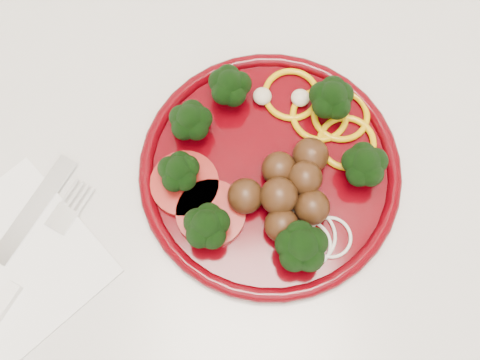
{
  "coord_description": "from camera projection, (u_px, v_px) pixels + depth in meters",
  "views": [
    {
      "loc": [
        0.09,
        1.52,
        1.46
      ],
      "look_at": [
        0.11,
        1.7,
        0.92
      ],
      "focal_mm": 45.0,
      "sensor_mm": 36.0,
      "label": 1
    }
  ],
  "objects": [
    {
      "name": "counter",
      "position": [
        175.0,
        278.0,
        1.01
      ],
      "size": [
        2.4,
        0.6,
        0.9
      ],
      "color": "white",
      "rests_on": "ground"
    },
    {
      "name": "fork",
      "position": [
        5.0,
        301.0,
        0.54
      ],
      "size": [
        0.12,
        0.17,
        0.01
      ],
      "rotation": [
        0.0,
        0.0,
        0.96
      ],
      "color": "white",
      "rests_on": "napkin"
    },
    {
      "name": "plate",
      "position": [
        269.0,
        169.0,
        0.57
      ],
      "size": [
        0.25,
        0.25,
        0.06
      ],
      "rotation": [
        0.0,
        0.0,
        0.38
      ],
      "color": "#4A0107",
      "rests_on": "counter"
    },
    {
      "name": "napkin",
      "position": [
        9.0,
        266.0,
        0.56
      ],
      "size": [
        0.21,
        0.21,
        0.0
      ],
      "primitive_type": "cube",
      "rotation": [
        0.0,
        0.0,
        0.65
      ],
      "color": "white",
      "rests_on": "counter"
    }
  ]
}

